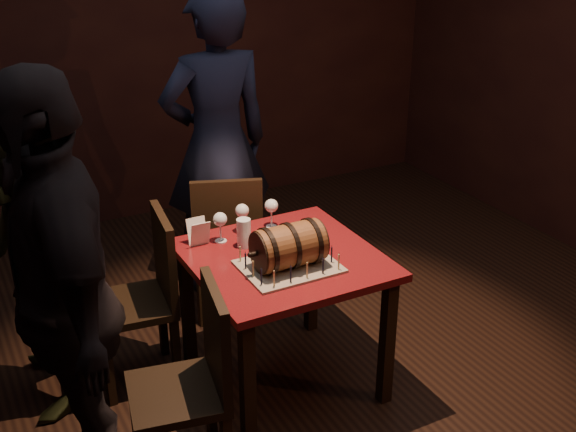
{
  "coord_description": "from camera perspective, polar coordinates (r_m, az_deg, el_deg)",
  "views": [
    {
      "loc": [
        -1.56,
        -2.76,
        2.39
      ],
      "look_at": [
        -0.07,
        0.05,
        0.95
      ],
      "focal_mm": 45.0,
      "sensor_mm": 36.0,
      "label": 1
    }
  ],
  "objects": [
    {
      "name": "wine_glass_left",
      "position": [
        3.66,
        -5.39,
        -0.36
      ],
      "size": [
        0.07,
        0.07,
        0.16
      ],
      "color": "silver",
      "rests_on": "pub_table"
    },
    {
      "name": "pub_table",
      "position": [
        3.6,
        -0.37,
        -4.72
      ],
      "size": [
        0.9,
        0.9,
        0.75
      ],
      "color": "#550E13",
      "rests_on": "ground"
    },
    {
      "name": "person_left_rear",
      "position": [
        3.62,
        -19.93,
        -4.18
      ],
      "size": [
        0.66,
        0.8,
        1.5
      ],
      "primitive_type": "imported",
      "rotation": [
        0.0,
        0.0,
        -1.71
      ],
      "color": "#30371B",
      "rests_on": "ground"
    },
    {
      "name": "chair_left_rear",
      "position": [
        3.78,
        -11.03,
        -5.76
      ],
      "size": [
        0.45,
        0.45,
        0.93
      ],
      "color": "black",
      "rests_on": "ground"
    },
    {
      "name": "wine_glass_right",
      "position": [
        3.8,
        -1.32,
        0.72
      ],
      "size": [
        0.07,
        0.07,
        0.16
      ],
      "color": "silver",
      "rests_on": "pub_table"
    },
    {
      "name": "person_back",
      "position": [
        4.47,
        -5.65,
        5.61
      ],
      "size": [
        0.71,
        0.47,
        1.92
      ],
      "primitive_type": "imported",
      "rotation": [
        0.0,
        0.0,
        3.12
      ],
      "color": "black",
      "rests_on": "ground"
    },
    {
      "name": "menu_card",
      "position": [
        3.66,
        -7.08,
        -1.31
      ],
      "size": [
        0.1,
        0.05,
        0.13
      ],
      "primitive_type": null,
      "color": "white",
      "rests_on": "pub_table"
    },
    {
      "name": "birthday_candles",
      "position": [
        3.42,
        0.07,
        -3.32
      ],
      "size": [
        0.4,
        0.3,
        0.09
      ],
      "color": "#D6C480",
      "rests_on": "cake_board"
    },
    {
      "name": "cake_board",
      "position": [
        3.44,
        0.07,
        -4.0
      ],
      "size": [
        0.45,
        0.35,
        0.01
      ],
      "primitive_type": "cube",
      "color": "gray",
      "rests_on": "pub_table"
    },
    {
      "name": "chair_left_front",
      "position": [
        3.13,
        -7.38,
        -12.48
      ],
      "size": [
        0.47,
        0.47,
        0.93
      ],
      "color": "black",
      "rests_on": "ground"
    },
    {
      "name": "barrel_cake",
      "position": [
        3.39,
        0.07,
        -2.37
      ],
      "size": [
        0.38,
        0.22,
        0.22
      ],
      "color": "brown",
      "rests_on": "cake_board"
    },
    {
      "name": "room_shell",
      "position": [
        3.32,
        1.47,
        7.01
      ],
      "size": [
        5.04,
        5.04,
        2.8
      ],
      "color": "black",
      "rests_on": "ground"
    },
    {
      "name": "chair_back",
      "position": [
        4.24,
        -4.81,
        -1.83
      ],
      "size": [
        0.51,
        0.51,
        0.93
      ],
      "color": "black",
      "rests_on": "ground"
    },
    {
      "name": "person_left_front",
      "position": [
        2.96,
        -17.35,
        -6.34
      ],
      "size": [
        0.49,
        1.11,
        1.87
      ],
      "primitive_type": "imported",
      "rotation": [
        0.0,
        0.0,
        -1.6
      ],
      "color": "black",
      "rests_on": "ground"
    },
    {
      "name": "wine_glass_mid",
      "position": [
        3.75,
        -3.65,
        0.32
      ],
      "size": [
        0.07,
        0.07,
        0.16
      ],
      "color": "silver",
      "rests_on": "pub_table"
    },
    {
      "name": "pint_of_ale",
      "position": [
        3.61,
        -3.51,
        -1.39
      ],
      "size": [
        0.07,
        0.07,
        0.15
      ],
      "color": "silver",
      "rests_on": "pub_table"
    }
  ]
}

